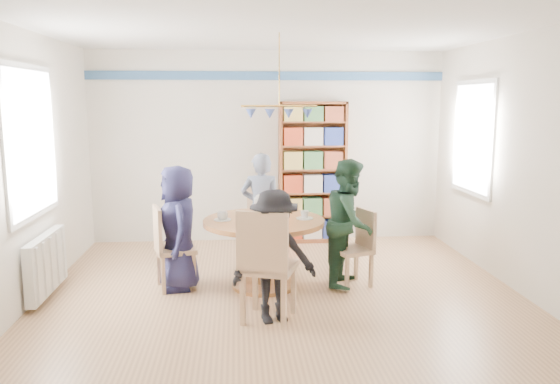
{
  "coord_description": "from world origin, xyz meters",
  "views": [
    {
      "loc": [
        -0.46,
        -5.28,
        2.0
      ],
      "look_at": [
        0.0,
        0.4,
        1.05
      ],
      "focal_mm": 35.0,
      "sensor_mm": 36.0,
      "label": 1
    }
  ],
  "objects": [
    {
      "name": "chair_left",
      "position": [
        -1.19,
        0.44,
        0.5
      ],
      "size": [
        0.49,
        0.49,
        0.9
      ],
      "color": "tan",
      "rests_on": "ground"
    },
    {
      "name": "chair_near",
      "position": [
        -0.2,
        -0.56,
        0.58
      ],
      "size": [
        0.6,
        0.6,
        1.06
      ],
      "color": "tan",
      "rests_on": "ground"
    },
    {
      "name": "room_shell",
      "position": [
        -0.26,
        0.87,
        1.65
      ],
      "size": [
        5.0,
        5.0,
        5.0
      ],
      "color": "white",
      "rests_on": "ground"
    },
    {
      "name": "bookshelf",
      "position": [
        0.62,
        2.34,
        0.98
      ],
      "size": [
        0.95,
        0.29,
        2.0
      ],
      "color": "brown",
      "rests_on": "ground"
    },
    {
      "name": "ground",
      "position": [
        0.0,
        0.0,
        0.0
      ],
      "size": [
        5.0,
        5.0,
        0.0
      ],
      "primitive_type": "plane",
      "color": "tan"
    },
    {
      "name": "radiator",
      "position": [
        -2.42,
        0.3,
        0.35
      ],
      "size": [
        0.12,
        1.0,
        0.6
      ],
      "color": "silver",
      "rests_on": "ground"
    },
    {
      "name": "dining_table",
      "position": [
        -0.17,
        0.43,
        0.56
      ],
      "size": [
        1.3,
        1.3,
        0.75
      ],
      "color": "#975431",
      "rests_on": "ground"
    },
    {
      "name": "chair_far",
      "position": [
        -0.16,
        1.5,
        0.5
      ],
      "size": [
        0.5,
        0.5,
        0.9
      ],
      "color": "tan",
      "rests_on": "ground"
    },
    {
      "name": "person_near",
      "position": [
        -0.13,
        -0.52,
        0.61
      ],
      "size": [
        0.88,
        0.65,
        1.22
      ],
      "primitive_type": "imported",
      "rotation": [
        0.0,
        0.0,
        0.26
      ],
      "color": "black",
      "rests_on": "ground"
    },
    {
      "name": "person_right",
      "position": [
        0.77,
        0.44,
        0.7
      ],
      "size": [
        0.74,
        0.82,
        1.39
      ],
      "primitive_type": "imported",
      "rotation": [
        0.0,
        0.0,
        1.19
      ],
      "color": "#193222",
      "rests_on": "ground"
    },
    {
      "name": "person_far",
      "position": [
        -0.16,
        1.32,
        0.69
      ],
      "size": [
        0.53,
        0.38,
        1.38
      ],
      "primitive_type": "imported",
      "rotation": [
        0.0,
        0.0,
        3.05
      ],
      "color": "gray",
      "rests_on": "ground"
    },
    {
      "name": "chair_right",
      "position": [
        0.86,
        0.41,
        0.46
      ],
      "size": [
        0.47,
        0.47,
        0.84
      ],
      "color": "tan",
      "rests_on": "ground"
    },
    {
      "name": "person_left",
      "position": [
        -1.08,
        0.45,
        0.67
      ],
      "size": [
        0.56,
        0.73,
        1.34
      ],
      "primitive_type": "imported",
      "rotation": [
        0.0,
        0.0,
        -1.34
      ],
      "color": "#1B1A3A",
      "rests_on": "ground"
    },
    {
      "name": "tableware",
      "position": [
        -0.19,
        0.46,
        0.81
      ],
      "size": [
        1.06,
        1.06,
        0.28
      ],
      "color": "white",
      "rests_on": "dining_table"
    }
  ]
}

